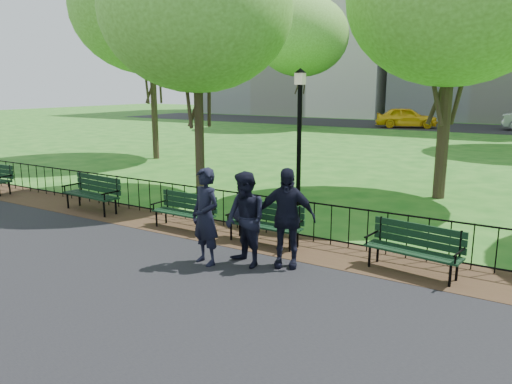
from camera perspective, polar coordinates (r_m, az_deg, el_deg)
The scene contains 18 objects.
ground at distance 9.63m, azimuth -1.83°, elevation -8.30°, with size 120.00×120.00×0.00m, color #1C5C18.
asphalt_path at distance 7.29m, azimuth -17.35°, elevation -15.88°, with size 60.00×9.20×0.01m, color black.
dirt_strip at distance 10.84m, azimuth 2.57°, elevation -5.86°, with size 60.00×1.60×0.01m, color #312414.
far_street at distance 42.93m, azimuth 25.10°, elevation 6.56°, with size 70.00×9.00×0.01m, color black.
iron_fence at distance 11.12m, azimuth 3.85°, elevation -2.80°, with size 24.06×0.06×1.00m.
apartment_west at distance 62.47m, azimuth 6.11°, elevation 21.00°, with size 22.00×15.00×26.00m, color silver.
park_bench_main at distance 10.76m, azimuth -0.19°, elevation -2.73°, with size 1.70×0.56×0.96m.
park_bench_left_a at distance 11.88m, azimuth -8.03°, elevation -1.76°, with size 1.64×0.54×0.93m.
park_bench_left_b at distance 14.14m, azimuth -18.05°, elevation 0.27°, with size 1.88×0.71×1.04m.
park_bench_right_a at distance 9.50m, azimuth 17.72°, elevation -5.64°, with size 1.77×0.75×0.97m.
lamppost at distance 14.05m, azimuth 4.96°, elevation 6.85°, with size 0.34×0.34×3.80m.
tree_near_w at distance 15.67m, azimuth -6.83°, elevation 20.02°, with size 5.71×5.71×7.96m.
tree_mid_w at distance 23.70m, azimuth -12.03°, elevation 20.05°, with size 6.93×6.93×9.66m.
tree_far_w at distance 40.06m, azimuth 5.24°, elevation 17.35°, with size 7.24×7.24×10.09m.
person_left at distance 9.44m, azimuth -5.79°, elevation -2.81°, with size 0.68×0.44×1.85m, color black.
person_mid at distance 9.30m, azimuth -1.21°, elevation -3.16°, with size 0.87×0.45×1.79m, color black.
person_right at distance 9.28m, azimuth 3.43°, elevation -2.93°, with size 1.10×0.45×1.88m, color black.
taxi at distance 41.61m, azimuth 16.81°, elevation 8.16°, with size 1.90×4.73×1.61m, color yellow.
Camera 1 is at (5.00, -7.51, 3.37)m, focal length 35.00 mm.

